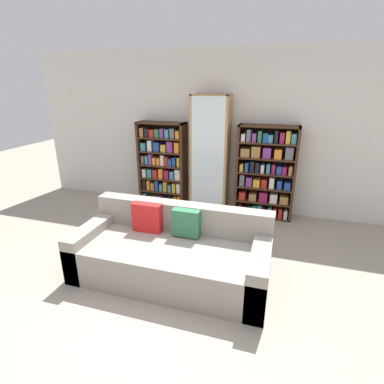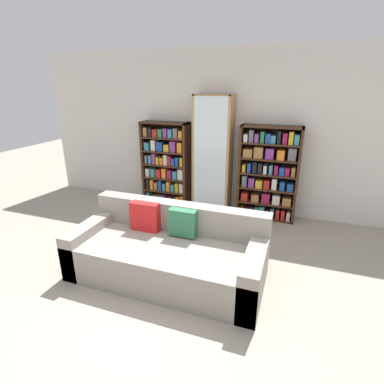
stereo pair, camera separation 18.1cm
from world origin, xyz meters
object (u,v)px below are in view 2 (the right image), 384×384
object	(u,v)px
display_cabinet	(213,156)
wine_bottle	(231,225)
bookshelf_left	(166,165)
couch	(168,253)
bookshelf_right	(268,174)

from	to	relation	value
display_cabinet	wine_bottle	distance (m)	1.29
display_cabinet	bookshelf_left	bearing A→B (deg)	178.92
couch	wine_bottle	xyz separation A→B (m)	(0.48, 1.20, -0.12)
bookshelf_left	bookshelf_right	xyz separation A→B (m)	(1.81, 0.00, 0.02)
display_cabinet	wine_bottle	bearing A→B (deg)	-57.13
couch	bookshelf_right	bearing A→B (deg)	67.12
couch	display_cabinet	world-z (taller)	display_cabinet
couch	wine_bottle	size ratio (longest dim) A/B	5.57
bookshelf_left	bookshelf_right	size ratio (longest dim) A/B	0.99
bookshelf_right	wine_bottle	world-z (taller)	bookshelf_right
bookshelf_left	display_cabinet	bearing A→B (deg)	-1.08
bookshelf_right	wine_bottle	xyz separation A→B (m)	(-0.39, -0.85, -0.59)
couch	display_cabinet	xyz separation A→B (m)	(-0.06, 2.04, 0.71)
bookshelf_left	wine_bottle	world-z (taller)	bookshelf_left
bookshelf_right	couch	bearing A→B (deg)	-112.88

